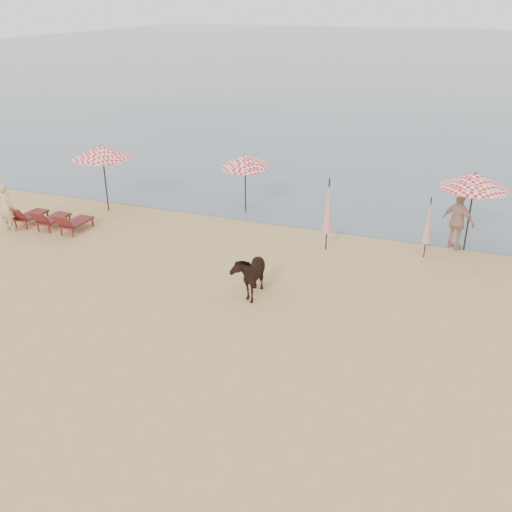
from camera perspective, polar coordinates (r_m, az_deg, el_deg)
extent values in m
plane|color=tan|center=(11.82, -8.73, -14.46)|extent=(120.00, 120.00, 0.00)
cube|color=#51606B|center=(88.33, 18.14, 18.67)|extent=(160.00, 140.00, 0.06)
cube|color=maroon|center=(21.76, -21.56, 3.83)|extent=(0.60, 1.25, 0.07)
cube|color=maroon|center=(21.24, -22.82, 3.84)|extent=(0.58, 0.42, 0.54)
cube|color=maroon|center=(21.13, -19.59, 3.55)|extent=(0.60, 1.25, 0.07)
cube|color=maroon|center=(20.59, -20.84, 3.55)|extent=(0.58, 0.42, 0.54)
cube|color=maroon|center=(20.53, -17.50, 3.24)|extent=(0.60, 1.25, 0.07)
cube|color=maroon|center=(19.98, -18.74, 3.24)|extent=(0.58, 0.42, 0.54)
cylinder|color=black|center=(21.97, -14.83, 7.28)|extent=(0.05, 0.05, 2.30)
cone|color=red|center=(21.69, -15.14, 10.05)|extent=(2.20, 2.20, 0.47)
sphere|color=black|center=(21.64, -15.21, 10.58)|extent=(0.08, 0.08, 0.08)
cylinder|color=black|center=(21.17, -1.07, 7.03)|extent=(0.05, 0.05, 2.01)
cone|color=red|center=(20.90, -1.09, 9.53)|extent=(1.77, 1.81, 0.60)
sphere|color=black|center=(20.85, -1.10, 10.03)|extent=(0.07, 0.07, 0.07)
cylinder|color=black|center=(18.94, 20.55, 3.83)|extent=(0.05, 0.05, 2.35)
cone|color=red|center=(18.60, 21.06, 7.06)|extent=(2.09, 2.09, 0.47)
sphere|color=black|center=(18.54, 21.16, 7.68)|extent=(0.08, 0.08, 0.08)
cylinder|color=black|center=(17.93, 7.17, 4.13)|extent=(0.05, 0.05, 2.36)
cone|color=red|center=(17.83, 7.22, 4.98)|extent=(0.29, 0.29, 1.77)
cylinder|color=black|center=(18.08, 16.78, 2.73)|extent=(0.04, 0.04, 1.96)
cone|color=red|center=(18.00, 16.87, 3.42)|extent=(0.24, 0.24, 1.47)
imported|color=black|center=(15.26, -0.65, -1.68)|extent=(0.83, 1.57, 1.27)
imported|color=tan|center=(21.22, -23.65, 4.51)|extent=(0.68, 0.52, 1.69)
imported|color=tan|center=(19.02, 19.54, 3.24)|extent=(1.17, 0.90, 1.85)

